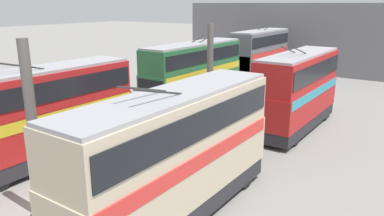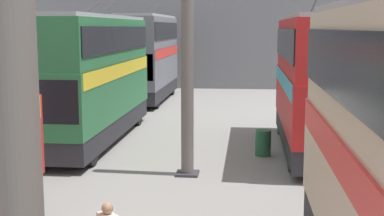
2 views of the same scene
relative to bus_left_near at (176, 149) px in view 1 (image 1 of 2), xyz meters
The scene contains 12 objects.
ground_plane 5.72m from the bus_left_near, 117.08° to the left, with size 240.00×240.00×0.00m, color gray.
depot_back_wall 33.90m from the bus_left_near, ahead, with size 0.50×36.00×8.12m.
support_column_near 5.31m from the bus_left_near, 123.54° to the left, with size 0.71×0.71×6.93m.
support_column_far 10.34m from the bus_left_near, 25.27° to the left, with size 0.71×0.71×6.93m.
bus_left_near is the anchor object (origin of this frame).
bus_left_far 13.03m from the bus_left_near, ahead, with size 9.10×2.54×5.67m.
bus_right_near 8.84m from the bus_left_near, 86.25° to the left, with size 9.96×2.54×5.59m.
bus_right_mid 16.54m from the bus_left_near, 32.23° to the left, with size 10.66×2.54×5.71m.
bus_right_far 27.71m from the bus_left_near, 18.57° to the left, with size 9.32×2.54×6.00m.
person_aisle_midway 5.67m from the bus_left_near, 69.90° to the left, with size 0.47×0.46×1.59m.
person_by_right_row 7.55m from the bus_left_near, 68.15° to the left, with size 0.36×0.47×1.73m.
oil_drum 12.55m from the bus_left_near, ahead, with size 0.59×0.59×0.94m.
Camera 1 is at (-8.04, -12.31, 8.09)m, focal length 35.00 mm.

